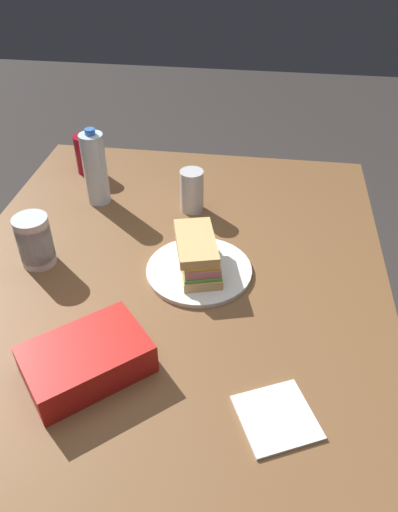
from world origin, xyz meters
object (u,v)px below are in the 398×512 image
dining_table (163,327)px  paper_plate (199,270)px  soda_can_red (86,154)px  water_bottle_tall (95,169)px  chip_bag (87,359)px  sandwich (198,254)px  plastic_cup_stack (35,241)px  soda_can_silver (192,191)px

dining_table → paper_plate: bearing=-32.8°
soda_can_red → water_bottle_tall: water_bottle_tall is taller
soda_can_red → water_bottle_tall: bearing=-152.0°
soda_can_red → chip_bag: size_ratio=0.53×
sandwich → plastic_cup_stack: size_ratio=1.51×
chip_bag → soda_can_silver: soda_can_silver is taller
dining_table → plastic_cup_stack: size_ratio=11.21×
soda_can_silver → dining_table: bearing=178.4°
dining_table → soda_can_silver: (0.38, -0.01, 0.15)m
dining_table → chip_bag: chip_bag is taller
dining_table → paper_plate: 0.16m
plastic_cup_stack → dining_table: bearing=-105.7°
paper_plate → dining_table: bearing=147.2°
soda_can_red → soda_can_silver: same height
plastic_cup_stack → soda_can_silver: bearing=-49.2°
paper_plate → soda_can_silver: soda_can_silver is taller
dining_table → plastic_cup_stack: bearing=74.3°
dining_table → water_bottle_tall: bearing=34.2°
dining_table → soda_can_silver: bearing=-1.6°
dining_table → paper_plate: size_ratio=5.73×
dining_table → plastic_cup_stack: plastic_cup_stack is taller
chip_bag → soda_can_silver: bearing=-141.7°
chip_bag → dining_table: bearing=-155.9°
paper_plate → sandwich: 0.05m
dining_table → soda_can_red: bearing=32.4°
paper_plate → plastic_cup_stack: size_ratio=1.96×
dining_table → sandwich: size_ratio=7.43×
paper_plate → water_bottle_tall: 0.45m
soda_can_red → water_bottle_tall: size_ratio=0.54×
water_bottle_tall → soda_can_red: bearing=28.0°
sandwich → soda_can_silver: 0.28m
dining_table → chip_bag: bearing=155.3°
sandwich → chip_bag: size_ratio=0.86×
soda_can_red → chip_bag: 0.82m
soda_can_red → soda_can_silver: size_ratio=1.00×
sandwich → plastic_cup_stack: (-0.02, 0.40, 0.01)m
water_bottle_tall → plastic_cup_stack: size_ratio=1.72×
soda_can_red → plastic_cup_stack: 0.47m
water_bottle_tall → soda_can_silver: water_bottle_tall is taller
chip_bag → paper_plate: bearing=-158.7°
chip_bag → soda_can_silver: 0.61m
paper_plate → water_bottle_tall: size_ratio=1.14×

